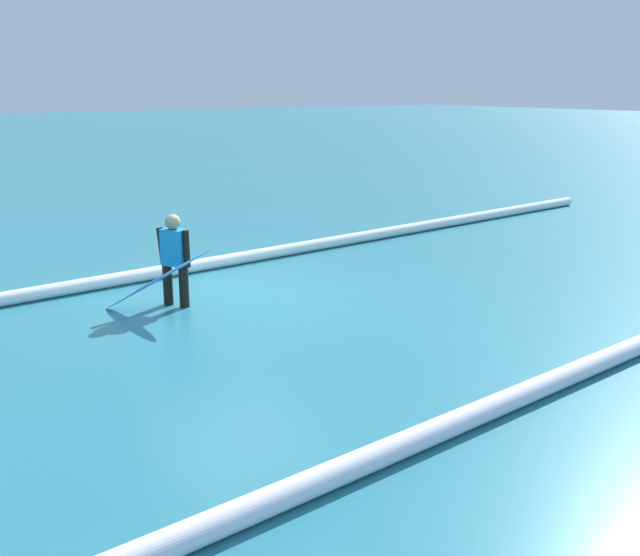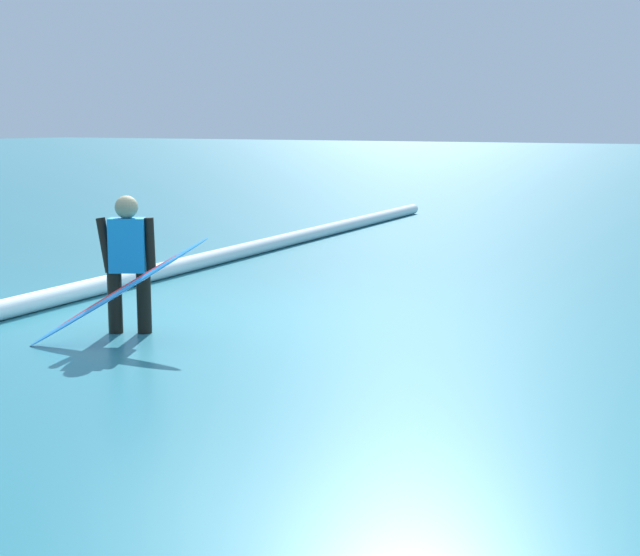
% 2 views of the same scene
% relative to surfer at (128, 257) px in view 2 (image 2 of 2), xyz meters
% --- Properties ---
extents(ground_plane, '(155.53, 155.53, 0.00)m').
position_rel_surfer_xyz_m(ground_plane, '(-0.90, 0.13, -0.74)').
color(ground_plane, teal).
extents(surfer, '(0.34, 0.52, 1.33)m').
position_rel_surfer_xyz_m(surfer, '(0.00, 0.00, 0.00)').
color(surfer, black).
rests_on(surfer, ground_plane).
extents(surfboard, '(1.28, 1.44, 1.00)m').
position_rel_surfer_xyz_m(surfboard, '(0.36, 0.20, -0.26)').
color(surfboard, '#268CE5').
rests_on(surfboard, ground_plane).
extents(wave_crest_foreground, '(24.35, 2.11, 0.21)m').
position_rel_surfer_xyz_m(wave_crest_foreground, '(-0.18, -1.58, -0.63)').
color(wave_crest_foreground, white).
rests_on(wave_crest_foreground, ground_plane).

